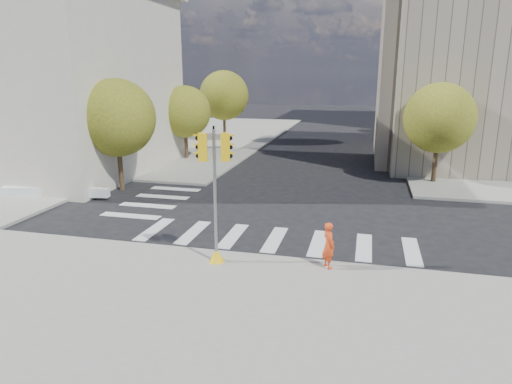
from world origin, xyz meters
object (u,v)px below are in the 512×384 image
Objects in this scene: lamp_near at (440,105)px; photographer at (329,245)px; planter_wall at (55,192)px; traffic_signal at (215,206)px; lamp_far at (419,95)px.

photographer is at bearing -107.04° from lamp_near.
traffic_signal is at bearing -39.27° from planter_wall.
lamp_near is at bearing 21.04° from planter_wall.
photographer is at bearing -99.92° from lamp_far.
planter_wall is (-11.40, 6.36, -1.81)m from traffic_signal.
traffic_signal reaches higher than planter_wall.
lamp_far is at bearing 59.78° from traffic_signal.
lamp_near is 1.35× the size of planter_wall.
traffic_signal is (-9.60, -33.05, -2.37)m from lamp_far.
traffic_signal is 2.96× the size of photographer.
lamp_near is at bearing 49.23° from traffic_signal.
traffic_signal is 4.12m from photographer.
lamp_far is 34.22m from planter_wall.
planter_wall is (-21.00, -26.69, -4.18)m from lamp_far.
photographer is (-5.70, -32.60, -3.61)m from lamp_far.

